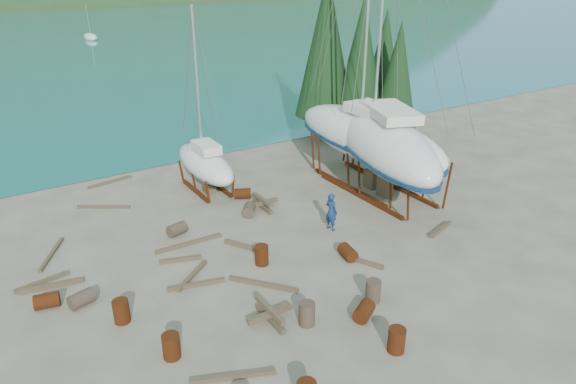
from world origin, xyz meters
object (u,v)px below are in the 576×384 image
large_sailboat_near (381,139)px  large_sailboat_far (368,136)px  small_sailboat_shore (205,163)px  worker (331,212)px

large_sailboat_near → large_sailboat_far: 1.27m
large_sailboat_near → small_sailboat_shore: size_ratio=1.95×
large_sailboat_far → large_sailboat_near: bearing=-97.1°
large_sailboat_far → worker: 6.36m
large_sailboat_far → small_sailboat_shore: size_ratio=1.82×
large_sailboat_near → small_sailboat_shore: 9.71m
large_sailboat_far → small_sailboat_shore: (-8.06, 4.19, -1.31)m
large_sailboat_near → worker: (-4.84, -2.12, -2.17)m
large_sailboat_near → small_sailboat_shore: large_sailboat_near is taller
small_sailboat_shore → large_sailboat_near: bearing=-33.2°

